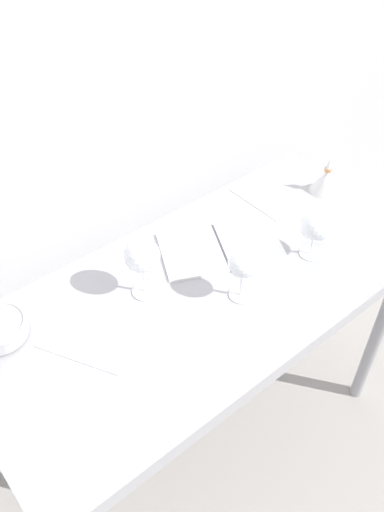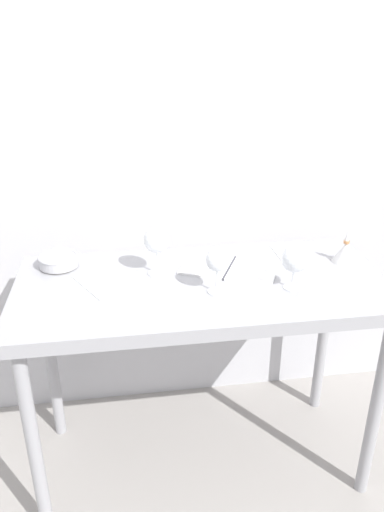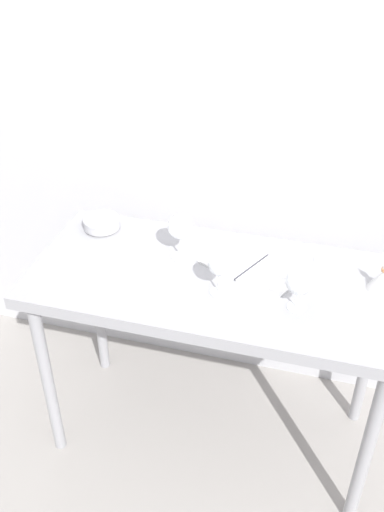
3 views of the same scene
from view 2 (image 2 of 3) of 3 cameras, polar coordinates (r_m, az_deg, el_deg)
name	(u,v)px [view 2 (image 2 of 3)]	position (r m, az deg, el deg)	size (l,w,h in m)	color
ground_plane	(201,457)	(2.39, 1.02, -22.47)	(6.00, 6.00, 0.00)	#9C9792
back_wall	(185,147)	(2.16, -0.88, 12.60)	(3.80, 0.04, 2.60)	#BCBCC1
steel_counter	(202,306)	(1.88, 1.23, -5.84)	(1.40, 0.65, 0.90)	#9A9AA0
wine_glass_far_left	(156,241)	(1.84, -4.18, 1.72)	(0.10, 0.10, 0.19)	white
wine_glass_near_right	(295,260)	(1.77, 11.94, -0.41)	(0.10, 0.10, 0.17)	white
wine_glass_near_center	(217,261)	(1.70, 2.97, -0.62)	(0.08, 0.08, 0.17)	white
open_notebook	(230,268)	(1.93, 4.42, -1.41)	(0.42, 0.35, 0.01)	white
tasting_sheet_upper	(294,254)	(2.10, 11.80, 0.20)	(0.14, 0.23, 0.00)	white
tasting_sheet_lower	(109,280)	(1.86, -9.72, -2.79)	(0.20, 0.24, 0.00)	white
tasting_bowl	(59,261)	(2.00, -15.33, -0.52)	(0.16, 0.16, 0.05)	beige
decanter_funnel	(345,252)	(2.06, 17.47, 0.42)	(0.10, 0.10, 0.13)	silver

